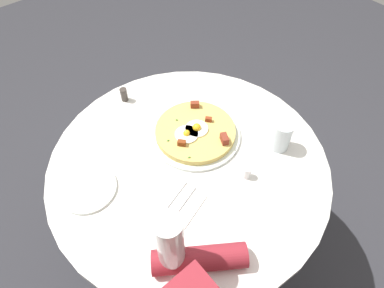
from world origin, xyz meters
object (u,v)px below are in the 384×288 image
object	(u,v)px
water_bottle	(171,245)
dining_table	(189,186)
pizza_plate	(195,134)
knife	(169,203)
bread_plate	(88,188)
breakfast_pizza	(195,131)
salt_shaker	(247,172)
pepper_shaker	(125,94)
water_glass	(281,136)
fork	(179,208)

from	to	relation	value
water_bottle	dining_table	bearing A→B (deg)	132.87
pizza_plate	knife	size ratio (longest dim) A/B	1.84
bread_plate	knife	bearing A→B (deg)	38.38
breakfast_pizza	salt_shaker	distance (m)	0.25
dining_table	breakfast_pizza	distance (m)	0.23
bread_plate	pepper_shaker	xyz separation A→B (m)	(-0.28, 0.33, 0.02)
dining_table	pepper_shaker	distance (m)	0.45
water_bottle	salt_shaker	bearing A→B (deg)	100.47
dining_table	pizza_plate	size ratio (longest dim) A/B	2.93
pepper_shaker	water_glass	bearing A→B (deg)	26.83
water_bottle	breakfast_pizza	bearing A→B (deg)	131.45
fork	water_glass	xyz separation A→B (m)	(0.04, 0.43, 0.05)
breakfast_pizza	fork	bearing A→B (deg)	-50.58
pizza_plate	water_glass	distance (m)	0.31
breakfast_pizza	water_glass	xyz separation A→B (m)	(0.23, 0.19, 0.03)
fork	water_bottle	xyz separation A→B (m)	(0.12, -0.12, 0.12)
breakfast_pizza	fork	size ratio (longest dim) A/B	1.62
breakfast_pizza	pepper_shaker	xyz separation A→B (m)	(-0.33, -0.09, 0.00)
water_glass	water_bottle	distance (m)	0.56
bread_plate	water_glass	distance (m)	0.68
fork	knife	world-z (taller)	same
water_glass	pizza_plate	bearing A→B (deg)	-140.12
salt_shaker	fork	bearing A→B (deg)	-101.51
dining_table	bread_plate	xyz separation A→B (m)	(-0.12, -0.32, 0.18)
pizza_plate	bread_plate	size ratio (longest dim) A/B	1.75
fork	water_bottle	distance (m)	0.21
salt_shaker	pepper_shaker	distance (m)	0.58
breakfast_pizza	salt_shaker	bearing A→B (deg)	2.88
breakfast_pizza	bread_plate	bearing A→B (deg)	-97.39
pizza_plate	fork	xyz separation A→B (m)	(0.19, -0.24, 0.00)
water_glass	dining_table	bearing A→B (deg)	-119.30
dining_table	water_glass	distance (m)	0.40
dining_table	water_bottle	size ratio (longest dim) A/B	3.83
dining_table	breakfast_pizza	bearing A→B (deg)	127.10
bread_plate	breakfast_pizza	bearing A→B (deg)	82.61
knife	water_glass	xyz separation A→B (m)	(0.07, 0.44, 0.05)
water_bottle	pepper_shaker	bearing A→B (deg)	157.66
water_glass	pepper_shaker	distance (m)	0.63
pepper_shaker	breakfast_pizza	bearing A→B (deg)	15.22
breakfast_pizza	knife	xyz separation A→B (m)	(0.16, -0.25, -0.02)
breakfast_pizza	knife	distance (m)	0.29
fork	water_glass	size ratio (longest dim) A/B	1.58
fork	dining_table	bearing A→B (deg)	23.60
breakfast_pizza	pepper_shaker	bearing A→B (deg)	-164.78
dining_table	breakfast_pizza	size ratio (longest dim) A/B	3.33
salt_shaker	pepper_shaker	bearing A→B (deg)	-169.93
bread_plate	water_glass	world-z (taller)	water_glass
fork	salt_shaker	world-z (taller)	salt_shaker
dining_table	knife	bearing A→B (deg)	-59.83
knife	pepper_shaker	xyz separation A→B (m)	(-0.49, 0.16, 0.02)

